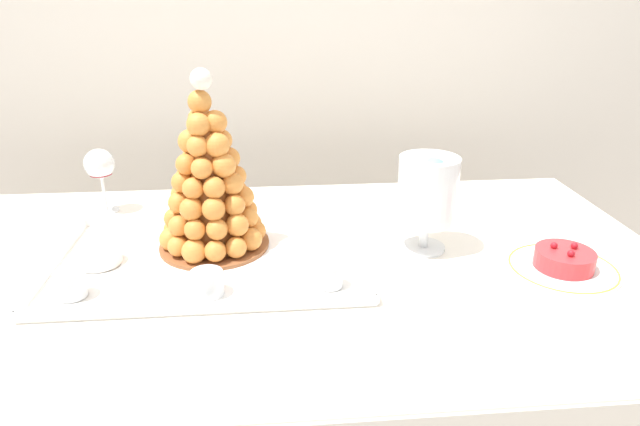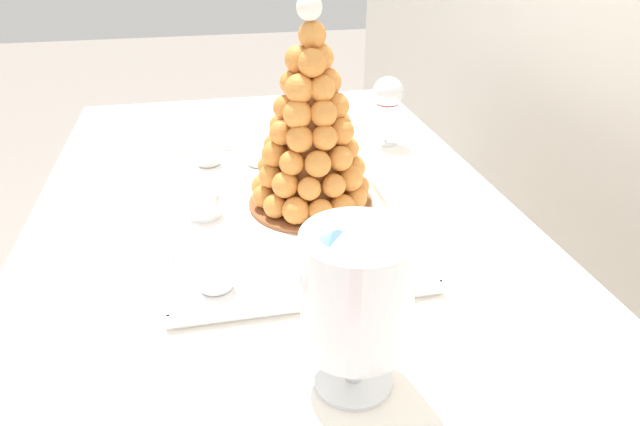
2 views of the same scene
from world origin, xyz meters
The scene contains 9 objects.
buffet_table centered at (0.00, 0.00, 0.69)m, with size 1.71×0.91×0.79m.
serving_tray centered at (-0.11, 0.01, 0.80)m, with size 0.63×0.40×0.02m.
croquembouche centered at (-0.11, 0.07, 0.95)m, with size 0.23×0.23×0.38m.
dessert_cup_left centered at (-0.35, -0.12, 0.82)m, with size 0.05×0.05×0.05m.
dessert_cup_mid_left centered at (-0.11, -0.13, 0.82)m, with size 0.06×0.06×0.05m.
dessert_cup_centre centered at (0.12, -0.12, 0.82)m, with size 0.05×0.05×0.05m.
creme_brulee_ramekin centered at (-0.34, 0.01, 0.81)m, with size 0.09×0.09×0.03m.
macaron_goblet centered at (0.34, 0.03, 0.92)m, with size 0.13×0.13×0.22m.
wine_glass centered at (-0.41, 0.31, 0.91)m, with size 0.07×0.07×0.16m.
Camera 2 is at (0.82, -0.11, 1.30)m, focal length 31.69 mm.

